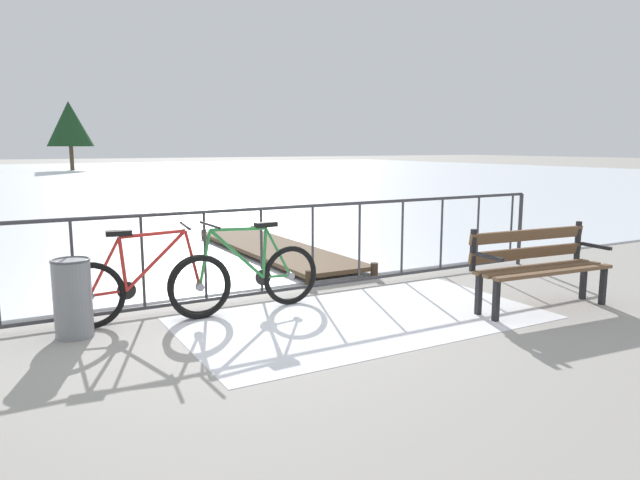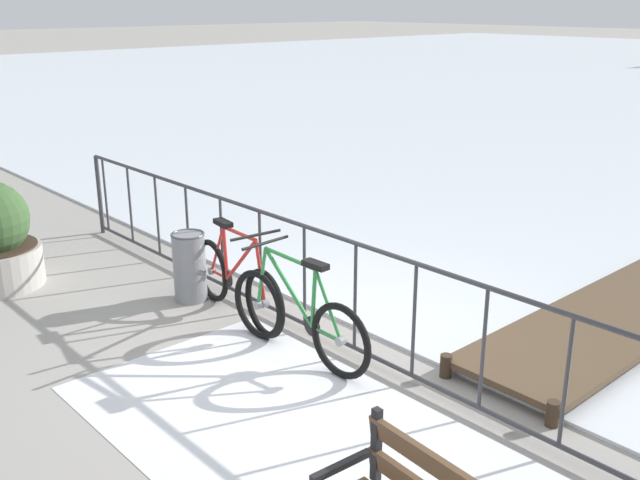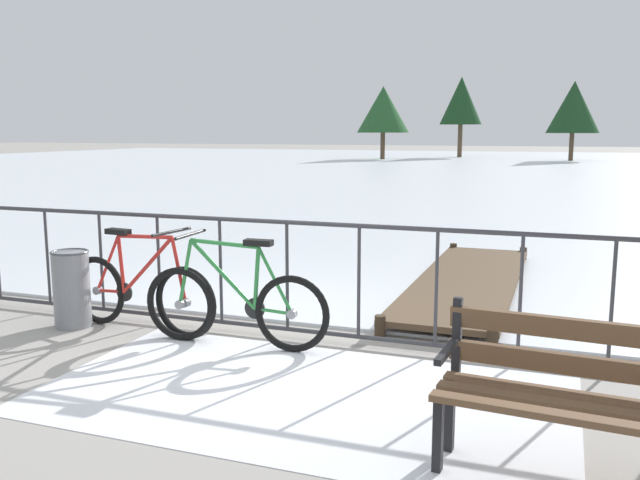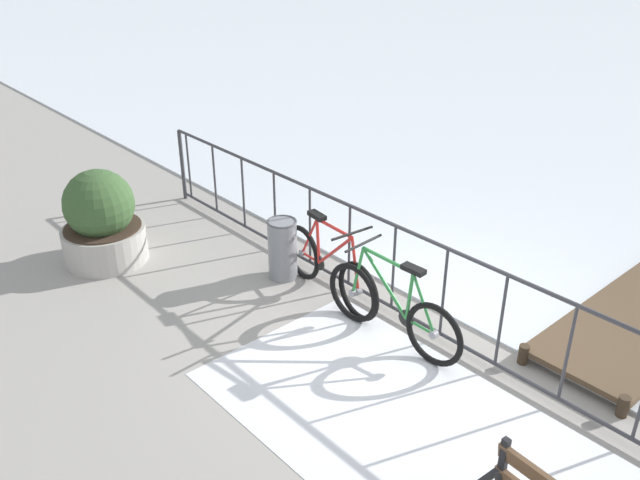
{
  "view_description": "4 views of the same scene",
  "coord_description": "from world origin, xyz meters",
  "views": [
    {
      "loc": [
        -2.3,
        -6.04,
        1.75
      ],
      "look_at": [
        0.65,
        -0.79,
        0.78
      ],
      "focal_mm": 32.88,
      "sensor_mm": 36.0,
      "label": 1
    },
    {
      "loc": [
        4.38,
        -4.08,
        2.98
      ],
      "look_at": [
        -0.14,
        0.02,
        0.96
      ],
      "focal_mm": 40.56,
      "sensor_mm": 36.0,
      "label": 2
    },
    {
      "loc": [
        2.61,
        -5.38,
        1.84
      ],
      "look_at": [
        0.65,
        -0.01,
        0.91
      ],
      "focal_mm": 37.71,
      "sensor_mm": 36.0,
      "label": 3
    },
    {
      "loc": [
        3.67,
        -4.63,
        4.01
      ],
      "look_at": [
        -0.88,
        -0.54,
        0.86
      ],
      "focal_mm": 37.5,
      "sensor_mm": 36.0,
      "label": 4
    }
  ],
  "objects": [
    {
      "name": "planter_with_shrub",
      "position": [
        -3.51,
        -1.74,
        0.52
      ],
      "size": [
        1.01,
        1.01,
        1.17
      ],
      "color": "#ADA8A0",
      "rests_on": "ground"
    },
    {
      "name": "bicycle_second",
      "position": [
        0.0,
        -0.38,
        0.37
      ],
      "size": [
        1.71,
        0.52,
        0.97
      ],
      "color": "black",
      "rests_on": "ground"
    },
    {
      "name": "railing_fence",
      "position": [
        0.0,
        0.0,
        0.56
      ],
      "size": [
        9.06,
        0.06,
        1.07
      ],
      "color": "#38383D",
      "rests_on": "ground"
    },
    {
      "name": "trash_bin",
      "position": [
        -1.72,
        -0.37,
        0.37
      ],
      "size": [
        0.35,
        0.35,
        0.73
      ],
      "color": "gray",
      "rests_on": "ground"
    },
    {
      "name": "bicycle_near_railing",
      "position": [
        -1.03,
        -0.27,
        0.37
      ],
      "size": [
        1.71,
        0.52,
        0.97
      ],
      "color": "black",
      "rests_on": "ground"
    },
    {
      "name": "ground_plane",
      "position": [
        0.0,
        0.0,
        0.0
      ],
      "size": [
        160.0,
        160.0,
        0.0
      ],
      "primitive_type": "plane",
      "color": "#9E9991"
    },
    {
      "name": "snow_patch",
      "position": [
        0.94,
        -1.2,
        0.0
      ],
      "size": [
        3.71,
        2.04,
        0.01
      ],
      "primitive_type": "cube",
      "color": "white",
      "rests_on": "ground"
    }
  ]
}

